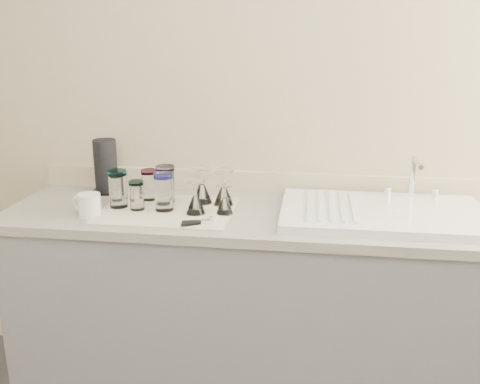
# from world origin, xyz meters

# --- Properties ---
(room_envelope) EXTENTS (3.54, 3.50, 2.52)m
(room_envelope) POSITION_xyz_m (0.00, 0.00, 1.56)
(room_envelope) COLOR #505156
(room_envelope) RESTS_ON ground
(counter_unit) EXTENTS (2.06, 0.62, 0.90)m
(counter_unit) POSITION_xyz_m (0.00, 1.20, 0.45)
(counter_unit) COLOR slate
(counter_unit) RESTS_ON ground
(sink_unit) EXTENTS (0.82, 0.50, 0.22)m
(sink_unit) POSITION_xyz_m (0.55, 1.20, 0.92)
(sink_unit) COLOR white
(sink_unit) RESTS_ON counter_unit
(dish_towel) EXTENTS (0.55, 0.42, 0.01)m
(dish_towel) POSITION_xyz_m (-0.34, 1.16, 0.90)
(dish_towel) COLOR white
(dish_towel) RESTS_ON counter_unit
(tumbler_teal) EXTENTS (0.06, 0.06, 0.12)m
(tumbler_teal) POSITION_xyz_m (-0.58, 1.28, 0.97)
(tumbler_teal) COLOR white
(tumbler_teal) RESTS_ON dish_towel
(tumbler_cyan) EXTENTS (0.07, 0.07, 0.14)m
(tumbler_cyan) POSITION_xyz_m (-0.45, 1.29, 0.98)
(tumbler_cyan) COLOR white
(tumbler_cyan) RESTS_ON dish_towel
(tumbler_purple) EXTENTS (0.08, 0.08, 0.16)m
(tumbler_purple) POSITION_xyz_m (-0.37, 1.26, 0.99)
(tumbler_purple) COLOR white
(tumbler_purple) RESTS_ON dish_towel
(tumbler_magenta) EXTENTS (0.08, 0.08, 0.16)m
(tumbler_magenta) POSITION_xyz_m (-0.55, 1.17, 0.99)
(tumbler_magenta) COLOR white
(tumbler_magenta) RESTS_ON dish_towel
(tumbler_blue) EXTENTS (0.06, 0.06, 0.12)m
(tumbler_blue) POSITION_xyz_m (-0.46, 1.14, 0.97)
(tumbler_blue) COLOR white
(tumbler_blue) RESTS_ON dish_towel
(tumbler_lavender) EXTENTS (0.08, 0.08, 0.16)m
(tumbler_lavender) POSITION_xyz_m (-0.35, 1.15, 0.99)
(tumbler_lavender) COLOR white
(tumbler_lavender) RESTS_ON dish_towel
(goblet_back_left) EXTENTS (0.09, 0.09, 0.16)m
(goblet_back_left) POSITION_xyz_m (-0.21, 1.27, 0.96)
(goblet_back_left) COLOR white
(goblet_back_left) RESTS_ON dish_towel
(goblet_back_right) EXTENTS (0.09, 0.09, 0.15)m
(goblet_back_right) POSITION_xyz_m (-0.12, 1.26, 0.96)
(goblet_back_right) COLOR white
(goblet_back_right) RESTS_ON dish_towel
(goblet_front_left) EXTENTS (0.08, 0.08, 0.14)m
(goblet_front_left) POSITION_xyz_m (-0.21, 1.13, 0.96)
(goblet_front_left) COLOR white
(goblet_front_left) RESTS_ON dish_towel
(goblet_front_right) EXTENTS (0.07, 0.07, 0.13)m
(goblet_front_right) POSITION_xyz_m (-0.09, 1.14, 0.95)
(goblet_front_right) COLOR white
(goblet_front_right) RESTS_ON dish_towel
(can_opener) EXTENTS (0.12, 0.08, 0.02)m
(can_opener) POSITION_xyz_m (-0.18, 1.00, 0.92)
(can_opener) COLOR silver
(can_opener) RESTS_ON dish_towel
(white_mug) EXTENTS (0.14, 0.11, 0.09)m
(white_mug) POSITION_xyz_m (-0.64, 1.06, 0.95)
(white_mug) COLOR white
(white_mug) RESTS_ON counter_unit
(paper_towel_roll) EXTENTS (0.13, 0.13, 0.25)m
(paper_towel_roll) POSITION_xyz_m (-0.69, 1.39, 1.02)
(paper_towel_roll) COLOR black
(paper_towel_roll) RESTS_ON counter_unit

